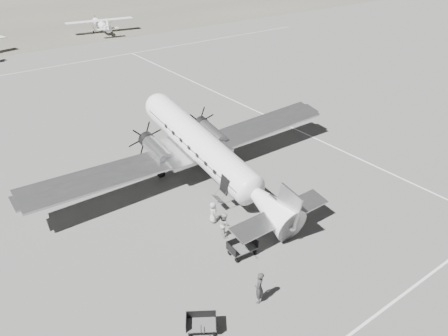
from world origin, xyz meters
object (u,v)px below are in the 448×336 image
at_px(light_plane_right, 101,26).
at_px(ground_crew, 259,288).
at_px(baggage_cart_near, 242,248).
at_px(passenger, 213,212).
at_px(baggage_cart_far, 201,324).
at_px(dc3_airliner, 208,153).
at_px(ramp_agent, 225,224).

height_order(light_plane_right, ground_crew, light_plane_right).
xyz_separation_m(baggage_cart_near, passenger, (0.50, 3.72, 0.25)).
bearing_deg(ground_crew, baggage_cart_far, -47.07).
bearing_deg(baggage_cart_near, dc3_airliner, 73.22).
relative_size(dc3_airliner, passenger, 17.87).
height_order(baggage_cart_far, ramp_agent, ramp_agent).
bearing_deg(ramp_agent, ground_crew, -179.23).
relative_size(light_plane_right, passenger, 8.13).
xyz_separation_m(light_plane_right, passenger, (-17.09, -58.77, -0.51)).
bearing_deg(passenger, light_plane_right, -11.18).
distance_m(baggage_cart_far, ground_crew, 3.53).
distance_m(light_plane_right, ramp_agent, 62.80).
bearing_deg(passenger, ground_crew, 168.40).
relative_size(dc3_airliner, light_plane_right, 2.20).
bearing_deg(ground_crew, ramp_agent, -152.81).
bearing_deg(dc3_airliner, baggage_cart_near, -111.64).
bearing_deg(baggage_cart_near, ground_crew, -111.09).
height_order(baggage_cart_near, ground_crew, ground_crew).
distance_m(baggage_cart_near, baggage_cart_far, 6.03).
relative_size(baggage_cart_far, ramp_agent, 0.94).
relative_size(light_plane_right, ramp_agent, 7.32).
xyz_separation_m(light_plane_right, ramp_agent, (-17.32, -60.36, -0.43)).
bearing_deg(baggage_cart_near, passenger, 86.70).
height_order(ramp_agent, passenger, ramp_agent).
distance_m(baggage_cart_far, passenger, 8.92).
distance_m(light_plane_right, baggage_cart_near, 64.92).
relative_size(ramp_agent, passenger, 1.11).
bearing_deg(ramp_agent, baggage_cart_far, 154.43).
height_order(ground_crew, passenger, ground_crew).
distance_m(baggage_cart_near, passenger, 3.76).
relative_size(light_plane_right, ground_crew, 6.46).
height_order(baggage_cart_far, ground_crew, ground_crew).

